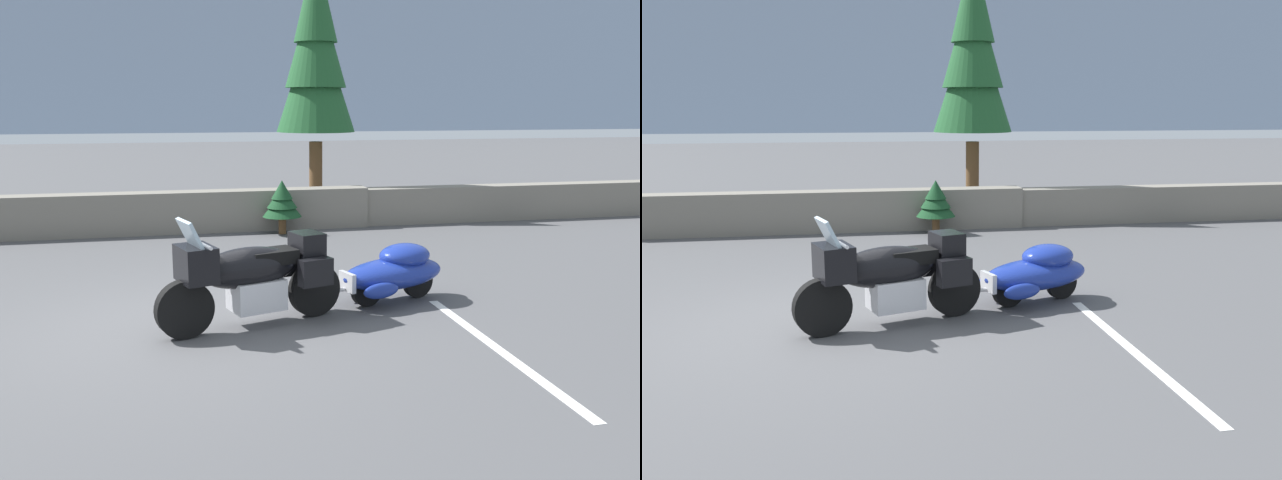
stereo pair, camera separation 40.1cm
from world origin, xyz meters
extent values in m
plane|color=#4C4C4F|center=(0.00, 0.00, 0.00)|extent=(80.00, 80.00, 0.00)
cube|color=slate|center=(0.00, 6.03, 0.42)|extent=(8.00, 0.52, 0.83)
cube|color=slate|center=(8.00, 6.09, 0.39)|extent=(8.00, 0.50, 0.78)
cube|color=#8C9EB7|center=(0.00, 96.05, 8.00)|extent=(240.00, 80.00, 16.00)
cylinder|color=black|center=(0.05, -0.44, 0.33)|extent=(0.67, 0.33, 0.66)
cylinder|color=black|center=(1.62, 0.06, 0.33)|extent=(0.67, 0.33, 0.66)
cube|color=silver|center=(0.88, -0.17, 0.38)|extent=(0.70, 0.60, 0.36)
ellipsoid|color=black|center=(0.78, -0.20, 0.71)|extent=(1.28, 0.78, 0.48)
cube|color=black|center=(0.19, -0.39, 0.83)|extent=(0.50, 0.60, 0.40)
cube|color=#9EB7C6|center=(0.14, -0.41, 1.16)|extent=(0.31, 0.48, 0.34)
cube|color=black|center=(1.07, -0.11, 0.81)|extent=(0.64, 0.51, 0.16)
cube|color=black|center=(1.52, 0.03, 0.91)|extent=(0.43, 0.48, 0.28)
cube|color=black|center=(1.57, -0.27, 0.63)|extent=(0.43, 0.27, 0.32)
cube|color=black|center=(1.39, 0.30, 0.63)|extent=(0.43, 0.27, 0.32)
cylinder|color=silver|center=(0.24, -0.38, 1.06)|extent=(0.25, 0.68, 0.04)
cylinder|color=silver|center=(0.09, -0.42, 0.58)|extent=(0.26, 0.14, 0.54)
cylinder|color=black|center=(2.36, 0.29, 0.22)|extent=(0.45, 0.23, 0.44)
cylinder|color=black|center=(3.15, 0.54, 0.22)|extent=(0.45, 0.23, 0.44)
ellipsoid|color=navy|center=(2.75, 0.42, 0.38)|extent=(1.64, 1.10, 0.40)
ellipsoid|color=navy|center=(2.92, 0.47, 0.60)|extent=(0.86, 0.75, 0.32)
cube|color=silver|center=(2.08, 0.20, 0.36)|extent=(0.15, 0.32, 0.24)
ellipsoid|color=navy|center=(2.46, -0.01, 0.28)|extent=(0.54, 0.29, 0.20)
ellipsoid|color=navy|center=(2.26, 0.60, 0.28)|extent=(0.54, 0.29, 0.20)
cylinder|color=silver|center=(1.70, 0.09, 0.27)|extent=(0.68, 0.26, 0.05)
cylinder|color=brown|center=(3.26, 7.52, 0.86)|extent=(0.30, 0.30, 1.72)
cone|color=#1E5128|center=(3.26, 7.52, 3.30)|extent=(1.79, 1.79, 2.71)
cone|color=#1E5128|center=(3.26, 7.52, 4.11)|extent=(1.38, 1.38, 2.37)
cylinder|color=brown|center=(2.12, 5.44, 0.16)|extent=(0.15, 0.15, 0.31)
cone|color=#143D1E|center=(2.12, 5.44, 0.60)|extent=(0.78, 0.78, 0.49)
cone|color=#143D1E|center=(2.12, 5.44, 0.75)|extent=(0.61, 0.61, 0.43)
cone|color=#143D1E|center=(2.12, 5.44, 0.89)|extent=(0.43, 0.43, 0.37)
cube|color=silver|center=(3.28, -1.50, 0.00)|extent=(0.12, 3.60, 0.01)
camera|label=1|loc=(-0.06, -7.77, 2.55)|focal=37.99mm
camera|label=2|loc=(0.33, -7.84, 2.55)|focal=37.99mm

